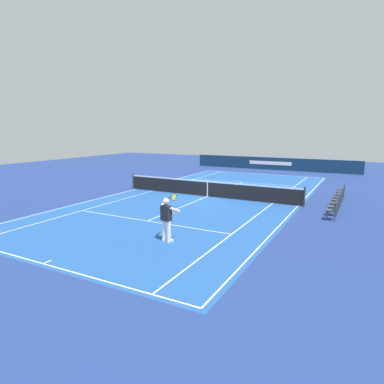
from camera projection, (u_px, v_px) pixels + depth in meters
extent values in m
plane|color=navy|center=(207.00, 196.00, 20.48)|extent=(60.00, 60.00, 0.00)
cube|color=#1E4C93|center=(207.00, 196.00, 20.48)|extent=(24.20, 11.40, 0.00)
cube|color=white|center=(43.00, 264.00, 10.16)|extent=(0.05, 11.00, 0.01)
cube|color=white|center=(262.00, 174.00, 30.79)|extent=(0.05, 11.00, 0.01)
cube|color=white|center=(137.00, 189.00, 23.02)|extent=(23.80, 0.05, 0.01)
cube|color=white|center=(298.00, 206.00, 17.93)|extent=(23.80, 0.05, 0.01)
cube|color=white|center=(153.00, 191.00, 22.38)|extent=(23.80, 0.05, 0.01)
cube|color=white|center=(273.00, 203.00, 18.58)|extent=(23.80, 0.05, 0.01)
cube|color=white|center=(147.00, 221.00, 14.93)|extent=(0.05, 8.22, 0.01)
cube|color=white|center=(242.00, 182.00, 26.02)|extent=(0.05, 8.22, 0.01)
cube|color=white|center=(207.00, 196.00, 20.48)|extent=(12.80, 0.05, 0.01)
cube|color=white|center=(47.00, 262.00, 10.29)|extent=(0.30, 0.05, 0.01)
cube|color=white|center=(261.00, 174.00, 30.66)|extent=(0.30, 0.05, 0.01)
cylinder|color=#2D2D33|center=(133.00, 181.00, 23.06)|extent=(0.10, 0.10, 1.08)
cylinder|color=#2D2D33|center=(304.00, 197.00, 17.69)|extent=(0.10, 0.10, 1.08)
cube|color=black|center=(208.00, 189.00, 20.40)|extent=(0.02, 11.60, 0.88)
cube|color=white|center=(208.00, 181.00, 20.30)|extent=(0.04, 11.60, 0.06)
cube|color=white|center=(208.00, 189.00, 20.40)|extent=(0.04, 0.06, 0.88)
cube|color=#112D4C|center=(273.00, 164.00, 34.14)|extent=(0.24, 17.00, 1.27)
cube|color=white|center=(270.00, 163.00, 34.15)|extent=(0.01, 4.42, 0.36)
cylinder|color=white|center=(169.00, 231.00, 12.01)|extent=(0.15, 0.15, 0.74)
cube|color=white|center=(170.00, 241.00, 12.13)|extent=(0.30, 0.16, 0.09)
cylinder|color=white|center=(164.00, 229.00, 12.16)|extent=(0.15, 0.15, 0.74)
cube|color=white|center=(165.00, 239.00, 12.28)|extent=(0.30, 0.16, 0.09)
cube|color=black|center=(166.00, 213.00, 11.97)|extent=(0.31, 0.42, 0.56)
sphere|color=beige|center=(166.00, 201.00, 11.88)|extent=(0.23, 0.23, 0.23)
cylinder|color=beige|center=(175.00, 210.00, 11.90)|extent=(0.40, 0.29, 0.26)
cylinder|color=beige|center=(164.00, 202.00, 12.21)|extent=(0.42, 0.14, 0.30)
cylinder|color=#232326|center=(169.00, 198.00, 12.47)|extent=(0.28, 0.09, 0.04)
torus|color=#232326|center=(174.00, 197.00, 12.69)|extent=(0.31, 0.09, 0.31)
cylinder|color=#C6D84C|center=(174.00, 197.00, 12.69)|extent=(0.27, 0.06, 0.27)
sphere|color=#CCE01E|center=(174.00, 213.00, 16.16)|extent=(0.07, 0.07, 0.07)
cylinder|color=#38383D|center=(337.00, 194.00, 20.25)|extent=(0.04, 0.04, 0.44)
cylinder|color=#38383D|center=(338.00, 193.00, 20.56)|extent=(0.04, 0.04, 0.44)
cylinder|color=#38383D|center=(344.00, 194.00, 20.08)|extent=(0.04, 0.04, 0.44)
cylinder|color=#38383D|center=(344.00, 193.00, 20.39)|extent=(0.04, 0.04, 0.44)
cube|color=#333842|center=(341.00, 189.00, 20.28)|extent=(0.44, 0.44, 0.04)
cube|color=#333842|center=(345.00, 186.00, 20.14)|extent=(0.44, 0.04, 0.40)
cylinder|color=#38383D|center=(336.00, 196.00, 19.50)|extent=(0.04, 0.04, 0.44)
cylinder|color=#38383D|center=(337.00, 195.00, 19.81)|extent=(0.04, 0.04, 0.44)
cylinder|color=#38383D|center=(343.00, 197.00, 19.33)|extent=(0.04, 0.04, 0.44)
cylinder|color=#38383D|center=(343.00, 195.00, 19.64)|extent=(0.04, 0.04, 0.44)
cube|color=#333842|center=(340.00, 192.00, 19.53)|extent=(0.44, 0.44, 0.04)
cube|color=#333842|center=(344.00, 188.00, 19.39)|extent=(0.44, 0.04, 0.40)
cylinder|color=#38383D|center=(335.00, 199.00, 18.75)|extent=(0.04, 0.04, 0.44)
cylinder|color=#38383D|center=(335.00, 197.00, 19.06)|extent=(0.04, 0.04, 0.44)
cylinder|color=#38383D|center=(342.00, 199.00, 18.58)|extent=(0.04, 0.04, 0.44)
cylinder|color=#38383D|center=(342.00, 198.00, 18.89)|extent=(0.04, 0.04, 0.44)
cube|color=#333842|center=(339.00, 194.00, 18.77)|extent=(0.44, 0.44, 0.04)
cube|color=#333842|center=(343.00, 191.00, 18.64)|extent=(0.44, 0.04, 0.40)
cylinder|color=#38383D|center=(333.00, 201.00, 17.99)|extent=(0.04, 0.04, 0.44)
cylinder|color=#38383D|center=(334.00, 200.00, 18.31)|extent=(0.04, 0.04, 0.44)
cylinder|color=#38383D|center=(341.00, 202.00, 17.83)|extent=(0.04, 0.04, 0.44)
cylinder|color=#38383D|center=(341.00, 201.00, 18.14)|extent=(0.04, 0.04, 0.44)
cube|color=#333842|center=(338.00, 197.00, 18.02)|extent=(0.44, 0.44, 0.04)
cube|color=#333842|center=(342.00, 193.00, 17.89)|extent=(0.44, 0.04, 0.40)
cylinder|color=#38383D|center=(332.00, 205.00, 17.24)|extent=(0.04, 0.04, 0.44)
cylinder|color=#38383D|center=(332.00, 203.00, 17.56)|extent=(0.04, 0.04, 0.44)
cylinder|color=#38383D|center=(339.00, 205.00, 17.08)|extent=(0.04, 0.04, 0.44)
cylinder|color=#38383D|center=(340.00, 204.00, 17.39)|extent=(0.04, 0.04, 0.44)
cube|color=#333842|center=(336.00, 200.00, 17.27)|extent=(0.44, 0.44, 0.04)
cube|color=#333842|center=(341.00, 196.00, 17.14)|extent=(0.44, 0.04, 0.40)
cylinder|color=#38383D|center=(330.00, 208.00, 16.49)|extent=(0.04, 0.04, 0.44)
cylinder|color=#38383D|center=(331.00, 207.00, 16.80)|extent=(0.04, 0.04, 0.44)
cylinder|color=#38383D|center=(338.00, 209.00, 16.33)|extent=(0.04, 0.04, 0.44)
cylinder|color=#38383D|center=(338.00, 207.00, 16.64)|extent=(0.04, 0.04, 0.44)
cube|color=#333842|center=(335.00, 203.00, 16.52)|extent=(0.44, 0.44, 0.04)
cube|color=#333842|center=(339.00, 199.00, 16.39)|extent=(0.44, 0.04, 0.40)
cylinder|color=#38383D|center=(328.00, 212.00, 15.74)|extent=(0.04, 0.04, 0.44)
cylinder|color=#38383D|center=(329.00, 210.00, 16.05)|extent=(0.04, 0.04, 0.44)
cylinder|color=#38383D|center=(336.00, 213.00, 15.58)|extent=(0.04, 0.04, 0.44)
cylinder|color=#38383D|center=(337.00, 211.00, 15.89)|extent=(0.04, 0.04, 0.44)
cube|color=#333842|center=(333.00, 206.00, 15.77)|extent=(0.44, 0.44, 0.04)
cube|color=#333842|center=(338.00, 202.00, 15.64)|extent=(0.44, 0.04, 0.40)
cylinder|color=#38383D|center=(326.00, 216.00, 14.99)|extent=(0.04, 0.04, 0.44)
cylinder|color=#38383D|center=(327.00, 214.00, 15.30)|extent=(0.04, 0.04, 0.44)
cylinder|color=#38383D|center=(335.00, 217.00, 14.82)|extent=(0.04, 0.04, 0.44)
cylinder|color=#38383D|center=(335.00, 215.00, 15.14)|extent=(0.04, 0.04, 0.44)
cube|color=#333842|center=(331.00, 210.00, 15.02)|extent=(0.44, 0.44, 0.04)
cube|color=#333842|center=(336.00, 206.00, 14.89)|extent=(0.44, 0.04, 0.40)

